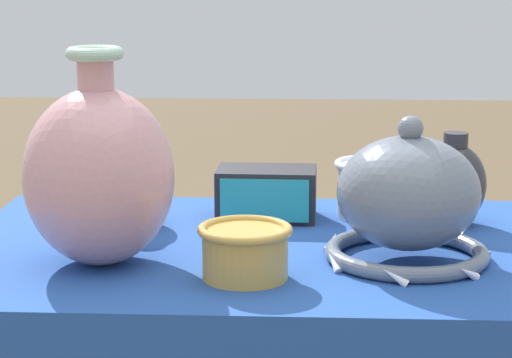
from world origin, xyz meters
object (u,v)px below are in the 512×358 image
at_px(cup_wide_ochre, 245,250).
at_px(vase_dome_bell, 408,202).
at_px(cup_wide_porcelain, 370,187).
at_px(vase_tall_bulbous, 99,174).
at_px(jar_round_charcoal, 454,183).
at_px(jar_round_terracotta, 123,196).
at_px(mosaic_tile_box, 266,194).

bearing_deg(cup_wide_ochre, vase_dome_bell, 22.48).
xyz_separation_m(cup_wide_ochre, cup_wide_porcelain, (0.18, 0.33, 0.01)).
xyz_separation_m(vase_tall_bulbous, cup_wide_porcelain, (0.38, 0.28, -0.07)).
xyz_separation_m(vase_dome_bell, cup_wide_ochre, (-0.22, -0.09, -0.04)).
bearing_deg(cup_wide_ochre, jar_round_charcoal, 43.37).
height_order(vase_dome_bell, cup_wide_porcelain, vase_dome_bell).
xyz_separation_m(vase_dome_bell, jar_round_charcoal, (0.09, 0.20, -0.02)).
bearing_deg(vase_tall_bulbous, jar_round_terracotta, 91.70).
relative_size(vase_tall_bulbous, cup_wide_ochre, 2.38).
distance_m(vase_dome_bell, jar_round_charcoal, 0.22).
xyz_separation_m(jar_round_charcoal, cup_wide_porcelain, (-0.13, 0.04, -0.02)).
distance_m(vase_tall_bulbous, cup_wide_porcelain, 0.48).
bearing_deg(vase_dome_bell, cup_wide_ochre, -157.52).
relative_size(vase_dome_bell, cup_wide_ochre, 1.94).
height_order(cup_wide_ochre, cup_wide_porcelain, cup_wide_porcelain).
height_order(vase_tall_bulbous, jar_round_terracotta, vase_tall_bulbous).
relative_size(jar_round_terracotta, cup_wide_porcelain, 1.07).
relative_size(vase_dome_bell, mosaic_tile_box, 1.50).
relative_size(vase_tall_bulbous, mosaic_tile_box, 1.84).
bearing_deg(vase_dome_bell, jar_round_charcoal, 65.62).
bearing_deg(vase_dome_bell, cup_wide_porcelain, 98.62).
height_order(vase_dome_bell, mosaic_tile_box, vase_dome_bell).
xyz_separation_m(cup_wide_ochre, jar_round_charcoal, (0.31, 0.29, 0.03)).
distance_m(vase_tall_bulbous, jar_round_terracotta, 0.21).
bearing_deg(mosaic_tile_box, vase_tall_bulbous, -128.54).
bearing_deg(jar_round_charcoal, vase_dome_bell, -114.38).
bearing_deg(jar_round_charcoal, cup_wide_ochre, -136.63).
bearing_deg(cup_wide_ochre, cup_wide_porcelain, 61.47).
relative_size(vase_dome_bell, cup_wide_porcelain, 2.08).
height_order(mosaic_tile_box, cup_wide_porcelain, cup_wide_porcelain).
distance_m(cup_wide_ochre, jar_round_charcoal, 0.43).
height_order(vase_tall_bulbous, vase_dome_bell, vase_tall_bulbous).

